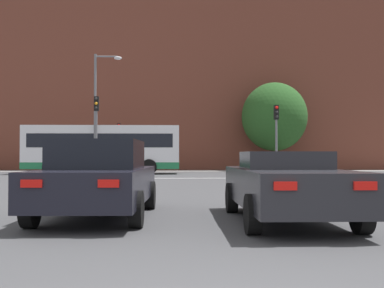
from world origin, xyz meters
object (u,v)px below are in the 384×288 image
(traffic_light_near_right, at_px, (276,129))
(street_lamp_junction, at_px, (99,102))
(car_roadster_right, at_px, (286,185))
(traffic_light_near_left, at_px, (96,123))
(pedestrian_waiting, at_px, (119,158))
(car_saloon_left, at_px, (99,178))
(traffic_light_far_left, at_px, (119,139))
(bus_crossing_lead, at_px, (103,148))

(traffic_light_near_right, height_order, street_lamp_junction, street_lamp_junction)
(car_roadster_right, relative_size, traffic_light_near_left, 1.06)
(pedestrian_waiting, bearing_deg, car_roadster_right, -54.03)
(traffic_light_near_right, bearing_deg, car_roadster_right, -101.49)
(car_saloon_left, bearing_deg, traffic_light_far_left, 97.50)
(bus_crossing_lead, relative_size, street_lamp_junction, 1.32)
(street_lamp_junction, distance_m, pedestrian_waiting, 8.63)
(traffic_light_far_left, bearing_deg, car_saloon_left, -84.19)
(bus_crossing_lead, bearing_deg, pedestrian_waiting, -3.68)
(traffic_light_near_left, distance_m, street_lamp_junction, 4.61)
(car_saloon_left, bearing_deg, street_lamp_junction, 100.59)
(street_lamp_junction, bearing_deg, traffic_light_far_left, 85.28)
(traffic_light_near_left, bearing_deg, car_saloon_left, -80.57)
(bus_crossing_lead, height_order, street_lamp_junction, street_lamp_junction)
(car_saloon_left, relative_size, traffic_light_far_left, 1.28)
(car_roadster_right, bearing_deg, pedestrian_waiting, 102.67)
(car_saloon_left, xyz_separation_m, car_roadster_right, (3.59, -0.76, -0.09))
(street_lamp_junction, bearing_deg, car_roadster_right, -72.54)
(bus_crossing_lead, relative_size, pedestrian_waiting, 5.76)
(car_saloon_left, height_order, bus_crossing_lead, bus_crossing_lead)
(traffic_light_near_left, xyz_separation_m, traffic_light_far_left, (0.01, 10.60, -0.48))
(car_saloon_left, xyz_separation_m, street_lamp_junction, (-3.33, 21.25, 3.88))
(car_roadster_right, xyz_separation_m, traffic_light_far_left, (-6.40, 28.33, 1.84))
(bus_crossing_lead, distance_m, traffic_light_near_left, 6.01)
(car_saloon_left, xyz_separation_m, traffic_light_far_left, (-2.80, 27.57, 1.75))
(car_roadster_right, bearing_deg, car_saloon_left, 168.43)
(bus_crossing_lead, bearing_deg, traffic_light_near_left, -175.03)
(bus_crossing_lead, relative_size, traffic_light_near_left, 2.28)
(bus_crossing_lead, bearing_deg, traffic_light_near_right, -120.47)
(traffic_light_far_left, bearing_deg, traffic_light_near_left, -90.07)
(traffic_light_near_left, height_order, traffic_light_far_left, traffic_light_near_left)
(traffic_light_far_left, bearing_deg, car_roadster_right, -77.27)
(car_saloon_left, relative_size, bus_crossing_lead, 0.47)
(car_roadster_right, distance_m, traffic_light_near_right, 17.89)
(car_roadster_right, distance_m, traffic_light_near_left, 18.99)
(pedestrian_waiting, bearing_deg, traffic_light_near_right, -27.33)
(bus_crossing_lead, relative_size, traffic_light_far_left, 2.75)
(street_lamp_junction, xyz_separation_m, pedestrian_waiting, (0.40, 7.83, -3.60))
(car_saloon_left, relative_size, traffic_light_near_left, 1.06)
(traffic_light_near_left, bearing_deg, car_roadster_right, -70.12)
(car_roadster_right, height_order, street_lamp_junction, street_lamp_junction)
(traffic_light_near_left, distance_m, pedestrian_waiting, 12.26)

